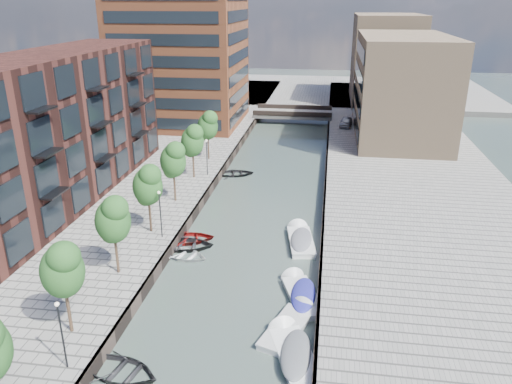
% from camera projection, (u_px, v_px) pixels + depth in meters
% --- Properties ---
extents(water, '(300.00, 300.00, 0.00)m').
position_uv_depth(water, '(270.00, 186.00, 55.91)').
color(water, '#38473F').
rests_on(water, ground).
extents(quay_right, '(20.00, 140.00, 1.00)m').
position_uv_depth(quay_right, '(418.00, 190.00, 53.52)').
color(quay_right, gray).
rests_on(quay_right, ground).
extents(quay_wall_left, '(0.25, 140.00, 1.00)m').
position_uv_depth(quay_wall_left, '(217.00, 179.00, 56.57)').
color(quay_wall_left, '#332823').
rests_on(quay_wall_left, ground).
extents(quay_wall_right, '(0.25, 140.00, 1.00)m').
position_uv_depth(quay_wall_right, '(325.00, 185.00, 54.89)').
color(quay_wall_right, '#332823').
rests_on(quay_wall_right, ground).
extents(far_closure, '(80.00, 40.00, 1.00)m').
position_uv_depth(far_closure, '(303.00, 91.00, 111.04)').
color(far_closure, gray).
rests_on(far_closure, ground).
extents(apartment_block, '(8.00, 38.00, 14.00)m').
position_uv_depth(apartment_block, '(46.00, 132.00, 46.55)').
color(apartment_block, '#321713').
rests_on(apartment_block, quay_left).
extents(tower, '(18.00, 18.00, 30.00)m').
position_uv_depth(tower, '(180.00, 24.00, 75.51)').
color(tower, brown).
rests_on(tower, quay_left).
extents(tan_block_near, '(12.00, 25.00, 14.00)m').
position_uv_depth(tan_block_near, '(401.00, 86.00, 71.09)').
color(tan_block_near, '#907458').
rests_on(tan_block_near, quay_right).
extents(tan_block_far, '(12.00, 20.00, 16.00)m').
position_uv_depth(tan_block_far, '(385.00, 59.00, 94.70)').
color(tan_block_far, '#907458').
rests_on(tan_block_far, quay_right).
extents(bridge, '(13.00, 6.00, 1.30)m').
position_uv_depth(bridge, '(293.00, 113.00, 84.91)').
color(bridge, gray).
rests_on(bridge, ground).
extents(tree_1, '(2.50, 2.50, 5.95)m').
position_uv_depth(tree_1, '(62.00, 268.00, 28.42)').
color(tree_1, '#382619').
rests_on(tree_1, quay_left).
extents(tree_2, '(2.50, 2.50, 5.95)m').
position_uv_depth(tree_2, '(113.00, 218.00, 34.88)').
color(tree_2, '#382619').
rests_on(tree_2, quay_left).
extents(tree_3, '(2.50, 2.50, 5.95)m').
position_uv_depth(tree_3, '(147.00, 184.00, 41.33)').
color(tree_3, '#382619').
rests_on(tree_3, quay_left).
extents(tree_4, '(2.50, 2.50, 5.95)m').
position_uv_depth(tree_4, '(173.00, 159.00, 47.79)').
color(tree_4, '#382619').
rests_on(tree_4, quay_left).
extents(tree_5, '(2.50, 2.50, 5.95)m').
position_uv_depth(tree_5, '(192.00, 140.00, 54.24)').
color(tree_5, '#382619').
rests_on(tree_5, quay_left).
extents(tree_6, '(2.50, 2.50, 5.95)m').
position_uv_depth(tree_6, '(208.00, 125.00, 60.69)').
color(tree_6, '#382619').
rests_on(tree_6, quay_left).
extents(lamp_0, '(0.24, 0.24, 4.12)m').
position_uv_depth(lamp_0, '(61.00, 328.00, 26.13)').
color(lamp_0, black).
rests_on(lamp_0, quay_left).
extents(lamp_1, '(0.24, 0.24, 4.12)m').
position_uv_depth(lamp_1, '(160.00, 209.00, 40.88)').
color(lamp_1, black).
rests_on(lamp_1, quay_left).
extents(lamp_2, '(0.24, 0.24, 4.12)m').
position_uv_depth(lamp_2, '(207.00, 153.00, 55.63)').
color(lamp_2, black).
rests_on(lamp_2, quay_left).
extents(sloop_0, '(5.24, 4.23, 0.96)m').
position_uv_depth(sloop_0, '(121.00, 375.00, 27.89)').
color(sloop_0, black).
rests_on(sloop_0, ground).
extents(sloop_1, '(5.35, 4.05, 1.04)m').
position_uv_depth(sloop_1, '(184.00, 248.00, 42.09)').
color(sloop_1, black).
rests_on(sloop_1, ground).
extents(sloop_2, '(5.33, 4.43, 0.95)m').
position_uv_depth(sloop_2, '(188.00, 241.00, 43.24)').
color(sloop_2, maroon).
rests_on(sloop_2, ground).
extents(sloop_3, '(4.80, 4.00, 0.86)m').
position_uv_depth(sloop_3, '(184.00, 257.00, 40.61)').
color(sloop_3, white).
rests_on(sloop_3, ground).
extents(sloop_4, '(5.02, 4.10, 0.91)m').
position_uv_depth(sloop_4, '(236.00, 175.00, 59.44)').
color(sloop_4, black).
rests_on(sloop_4, ground).
extents(motorboat_1, '(3.78, 5.92, 1.87)m').
position_uv_depth(motorboat_1, '(293.00, 352.00, 29.35)').
color(motorboat_1, white).
rests_on(motorboat_1, ground).
extents(motorboat_2, '(3.44, 5.61, 1.77)m').
position_uv_depth(motorboat_2, '(291.00, 325.00, 31.98)').
color(motorboat_2, silver).
rests_on(motorboat_2, ground).
extents(motorboat_3, '(3.55, 5.74, 1.81)m').
position_uv_depth(motorboat_3, '(301.00, 294.00, 35.13)').
color(motorboat_3, silver).
rests_on(motorboat_3, ground).
extents(motorboat_4, '(2.87, 5.94, 1.90)m').
position_uv_depth(motorboat_4, '(300.00, 239.00, 43.06)').
color(motorboat_4, white).
rests_on(motorboat_4, ground).
extents(car, '(2.31, 4.48, 1.46)m').
position_uv_depth(car, '(346.00, 122.00, 77.63)').
color(car, '#96969A').
rests_on(car, quay_right).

